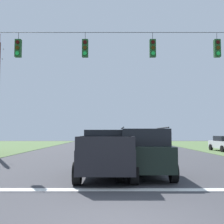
% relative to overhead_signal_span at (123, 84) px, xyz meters
% --- Properties ---
extents(stop_bar_stripe, '(15.94, 0.45, 0.01)m').
position_rel_overhead_signal_span_xyz_m(stop_bar_stripe, '(-0.24, -5.40, -4.38)').
color(stop_bar_stripe, white).
rests_on(stop_bar_stripe, ground).
extents(lane_dash_0, '(2.50, 0.15, 0.01)m').
position_rel_overhead_signal_span_xyz_m(lane_dash_0, '(-0.24, 0.60, -4.38)').
color(lane_dash_0, white).
rests_on(lane_dash_0, ground).
extents(lane_dash_1, '(2.50, 0.15, 0.01)m').
position_rel_overhead_signal_span_xyz_m(lane_dash_1, '(-0.24, 7.19, -4.38)').
color(lane_dash_1, white).
rests_on(lane_dash_1, ground).
extents(lane_dash_2, '(2.50, 0.15, 0.01)m').
position_rel_overhead_signal_span_xyz_m(lane_dash_2, '(-0.24, 15.09, -4.38)').
color(lane_dash_2, white).
rests_on(lane_dash_2, ground).
extents(lane_dash_3, '(2.50, 0.15, 0.01)m').
position_rel_overhead_signal_span_xyz_m(lane_dash_3, '(-0.24, 18.79, -4.38)').
color(lane_dash_3, white).
rests_on(lane_dash_3, ground).
extents(overhead_signal_span, '(18.66, 0.31, 7.88)m').
position_rel_overhead_signal_span_xyz_m(overhead_signal_span, '(0.00, 0.00, 0.00)').
color(overhead_signal_span, brown).
rests_on(overhead_signal_span, ground).
extents(pickup_truck, '(2.29, 5.40, 1.95)m').
position_rel_overhead_signal_span_xyz_m(pickup_truck, '(-0.76, -2.67, -3.42)').
color(pickup_truck, black).
rests_on(pickup_truck, ground).
extents(suv_black, '(2.23, 4.81, 2.05)m').
position_rel_overhead_signal_span_xyz_m(suv_black, '(0.76, -2.53, -3.32)').
color(suv_black, black).
rests_on(suv_black, ground).
extents(distant_car_oncoming, '(4.43, 2.30, 1.52)m').
position_rel_overhead_signal_span_xyz_m(distant_car_oncoming, '(0.34, 8.54, -3.60)').
color(distant_car_oncoming, black).
rests_on(distant_car_oncoming, ground).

